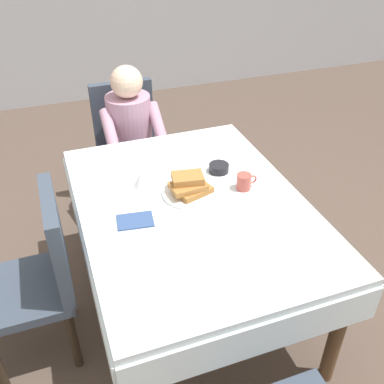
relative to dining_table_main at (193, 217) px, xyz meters
name	(u,v)px	position (x,y,z in m)	size (l,w,h in m)	color
ground_plane	(192,303)	(0.00, 0.00, -0.65)	(14.00, 14.00, 0.00)	brown
dining_table_main	(193,217)	(0.00, 0.00, 0.00)	(1.12, 1.52, 0.74)	silver
chair_diner	(128,140)	(-0.08, 1.17, -0.12)	(0.44, 0.45, 0.93)	#384251
diner_person	(131,132)	(-0.08, 1.01, 0.02)	(0.40, 0.43, 1.12)	#B2849E
chair_left_side	(41,271)	(-0.77, 0.00, -0.12)	(0.45, 0.44, 0.93)	#384251
plate_breakfast	(189,193)	(0.01, 0.08, 0.10)	(0.28, 0.28, 0.02)	white
breakfast_stack	(190,185)	(0.01, 0.08, 0.15)	(0.22, 0.18, 0.09)	#A36B33
cup_coffee	(244,182)	(0.30, 0.03, 0.13)	(0.11, 0.08, 0.08)	#B24C42
bowl_butter	(219,168)	(0.24, 0.23, 0.11)	(0.11, 0.11, 0.04)	black
syrup_pitcher	(141,180)	(-0.20, 0.24, 0.13)	(0.08, 0.08, 0.07)	silver
fork_left_of_plate	(155,203)	(-0.18, 0.06, 0.09)	(0.18, 0.01, 0.01)	silver
knife_right_of_plate	(225,189)	(0.20, 0.06, 0.09)	(0.20, 0.01, 0.01)	silver
spoon_near_edge	(208,227)	(0.00, -0.20, 0.09)	(0.15, 0.01, 0.01)	silver
napkin_folded	(135,221)	(-0.30, -0.05, 0.09)	(0.17, 0.12, 0.01)	#334C7F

